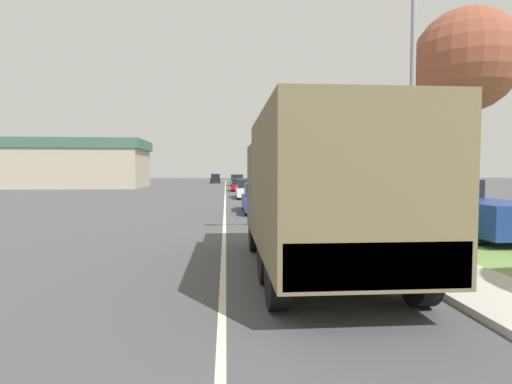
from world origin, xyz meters
name	(u,v)px	position (x,y,z in m)	size (l,w,h in m)	color
ground_plane	(225,194)	(0.00, 40.00, 0.00)	(180.00, 180.00, 0.00)	#4C4C4F
lane_centre_stripe	(225,194)	(0.00, 40.00, 0.00)	(0.12, 120.00, 0.00)	silver
sidewalk_right	(274,194)	(4.50, 40.00, 0.06)	(1.80, 120.00, 0.12)	beige
grass_strip_right	(321,194)	(8.90, 40.00, 0.01)	(7.00, 120.00, 0.02)	#6B9347
military_truck	(318,189)	(1.95, 11.68, 1.75)	(2.54, 6.76, 3.14)	#474C38
car_nearest_ahead	(260,199)	(1.85, 24.21, 0.68)	(1.78, 4.70, 1.49)	navy
car_second_ahead	(248,190)	(1.79, 35.13, 0.67)	(1.83, 4.78, 1.47)	silver
car_third_ahead	(239,185)	(1.52, 46.78, 0.62)	(1.84, 4.43, 1.36)	maroon
car_fourth_ahead	(237,181)	(1.67, 61.44, 0.74)	(1.93, 4.24, 1.66)	#336B3D
car_farthest_ahead	(215,179)	(-1.80, 75.47, 0.74)	(1.73, 4.03, 1.67)	black
pickup_truck	(462,208)	(7.99, 16.49, 0.86)	(1.95, 5.57, 1.79)	navy
lamp_post	(406,57)	(4.57, 13.48, 4.95)	(1.69, 0.24, 8.27)	gray
tree_mid_right	(465,62)	(8.23, 16.90, 5.82)	(3.50, 3.50, 7.59)	brown
tree_far_right	(345,117)	(8.90, 32.83, 6.15)	(4.22, 4.22, 8.27)	brown
utility_box	(435,230)	(6.20, 14.90, 0.37)	(0.55, 0.45, 0.70)	#3D7042
building_distant	(71,164)	(-19.57, 56.24, 3.08)	(18.68, 9.55, 6.08)	#B2A893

